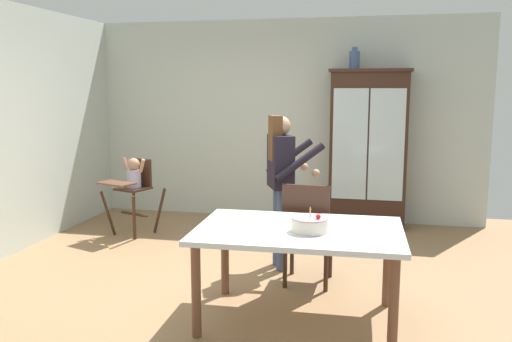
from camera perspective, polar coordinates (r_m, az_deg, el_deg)
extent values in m
plane|color=#93704C|center=(5.05, -2.03, -11.94)|extent=(6.24, 6.24, 0.00)
cube|color=beige|center=(7.31, 3.04, 5.43)|extent=(5.32, 0.06, 2.70)
cube|color=#382116|center=(6.99, 11.89, 2.14)|extent=(0.96, 0.42, 1.99)
cube|color=#382116|center=(6.94, 12.17, 10.47)|extent=(1.02, 0.48, 0.04)
cube|color=silver|center=(6.76, 10.01, 2.83)|extent=(0.43, 0.01, 1.39)
cube|color=silver|center=(6.76, 13.80, 2.70)|extent=(0.43, 0.01, 1.39)
cube|color=#382116|center=(6.97, 11.92, 2.95)|extent=(0.88, 0.36, 0.02)
cylinder|color=#3D567F|center=(6.95, 10.50, 11.59)|extent=(0.13, 0.13, 0.22)
cylinder|color=#3D567F|center=(6.96, 10.53, 12.70)|extent=(0.07, 0.07, 0.05)
cylinder|color=#382116|center=(6.76, -15.57, -4.37)|extent=(0.17, 0.11, 0.56)
cylinder|color=#382116|center=(6.45, -12.92, -4.91)|extent=(0.11, 0.17, 0.56)
cylinder|color=#382116|center=(7.05, -12.93, -3.71)|extent=(0.11, 0.17, 0.56)
cylinder|color=#382116|center=(6.75, -10.28, -4.19)|extent=(0.17, 0.11, 0.56)
cube|color=#382116|center=(6.75, -12.92, -4.51)|extent=(0.41, 0.18, 0.02)
cube|color=#382116|center=(6.69, -13.01, -1.84)|extent=(0.44, 0.44, 0.02)
cube|color=#382116|center=(6.77, -12.14, -0.12)|extent=(0.30, 0.13, 0.34)
cube|color=brown|center=(6.48, -14.73, -1.28)|extent=(0.50, 0.37, 0.02)
cylinder|color=#B2ADD1|center=(6.68, -12.93, -0.78)|extent=(0.17, 0.17, 0.22)
sphere|color=tan|center=(6.65, -12.98, 0.72)|extent=(0.15, 0.15, 0.15)
cylinder|color=tan|center=(6.75, -13.82, 0.75)|extent=(0.11, 0.07, 0.17)
cylinder|color=tan|center=(6.56, -12.11, 0.57)|extent=(0.11, 0.07, 0.17)
cylinder|color=#3D4C6B|center=(5.28, 2.81, -6.33)|extent=(0.11, 0.11, 0.82)
cylinder|color=#3D4C6B|center=(5.43, 2.39, -5.87)|extent=(0.11, 0.11, 0.82)
cube|color=black|center=(5.22, 2.65, 1.02)|extent=(0.32, 0.41, 0.52)
cube|color=white|center=(5.25, 3.76, 1.05)|extent=(0.03, 0.06, 0.49)
sphere|color=tan|center=(5.18, 2.68, 4.86)|extent=(0.19, 0.19, 0.19)
cube|color=brown|center=(5.18, 2.08, 3.53)|extent=(0.17, 0.22, 0.44)
cylinder|color=black|center=(5.06, 4.72, 0.94)|extent=(0.48, 0.26, 0.37)
sphere|color=tan|center=(5.12, 6.43, -0.23)|extent=(0.08, 0.08, 0.08)
cylinder|color=black|center=(5.44, 3.60, 1.53)|extent=(0.48, 0.26, 0.37)
sphere|color=tan|center=(5.50, 5.21, 0.43)|extent=(0.08, 0.08, 0.08)
cube|color=silver|center=(4.09, 4.61, -6.40)|extent=(1.58, 1.06, 0.04)
cylinder|color=brown|center=(3.95, -6.43, -12.65)|extent=(0.07, 0.07, 0.70)
cylinder|color=brown|center=(3.80, 14.51, -13.80)|extent=(0.07, 0.07, 0.70)
cylinder|color=brown|center=(4.71, -3.34, -8.98)|extent=(0.07, 0.07, 0.70)
cylinder|color=brown|center=(4.59, 13.89, -9.75)|extent=(0.07, 0.07, 0.70)
cylinder|color=beige|center=(3.99, 5.80, -5.77)|extent=(0.28, 0.28, 0.10)
cylinder|color=pink|center=(3.98, 5.81, -5.02)|extent=(0.27, 0.27, 0.01)
cylinder|color=#F2E5CC|center=(3.97, 5.82, -4.54)|extent=(0.01, 0.01, 0.06)
cone|color=yellow|center=(3.96, 5.83, -3.95)|extent=(0.02, 0.02, 0.02)
sphere|color=red|center=(3.93, 6.68, -4.87)|extent=(0.04, 0.04, 0.04)
cylinder|color=#382116|center=(5.18, 7.96, -8.84)|extent=(0.04, 0.04, 0.45)
cylinder|color=#382116|center=(5.23, 3.87, -8.60)|extent=(0.04, 0.04, 0.45)
cylinder|color=#382116|center=(4.83, 7.50, -10.16)|extent=(0.04, 0.04, 0.45)
cylinder|color=#382116|center=(4.88, 3.11, -9.89)|extent=(0.04, 0.04, 0.45)
cube|color=#473D38|center=(4.96, 5.65, -6.72)|extent=(0.45, 0.45, 0.03)
cube|color=#382116|center=(4.70, 5.36, -4.37)|extent=(0.42, 0.05, 0.48)
cylinder|color=#382116|center=(4.68, 7.66, -4.48)|extent=(0.03, 0.03, 0.48)
cylinder|color=#382116|center=(4.73, 3.07, -4.26)|extent=(0.03, 0.03, 0.48)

